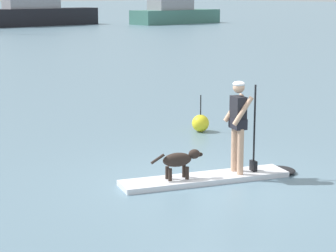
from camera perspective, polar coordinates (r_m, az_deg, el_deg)
ground_plane at (r=12.18m, az=3.25°, el=-4.84°), size 400.00×400.00×0.00m
paddleboard at (r=12.26m, az=4.23°, el=-4.51°), size 3.48×1.94×0.10m
person_paddler at (r=12.20m, az=6.22°, el=0.53°), size 0.68×0.59×1.75m
dog at (r=11.87m, az=1.03°, el=-3.01°), size 0.96×0.47×0.53m
moored_boat_starboard at (r=69.64m, az=-11.30°, el=9.68°), size 12.99×2.93×12.36m
moored_boat_center at (r=73.08m, az=0.57°, el=9.94°), size 10.81×3.61×9.78m
marker_buoy at (r=16.38m, az=2.86°, el=0.25°), size 0.43×0.43×0.93m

